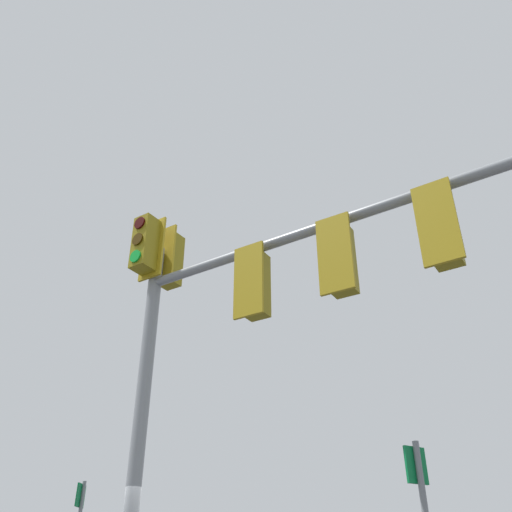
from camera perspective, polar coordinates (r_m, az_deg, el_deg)
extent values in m
cylinder|color=gray|center=(7.88, -11.97, -18.35)|extent=(0.20, 0.20, 6.03)
cylinder|color=gray|center=(7.25, 6.88, 3.01)|extent=(4.77, 3.47, 0.14)
cube|color=olive|center=(9.14, -8.74, -0.45)|extent=(0.42, 0.42, 0.90)
cube|color=#B29319|center=(9.03, -9.43, 0.01)|extent=(0.38, 0.29, 1.04)
cylinder|color=#360503|center=(9.40, -7.94, 0.71)|extent=(0.18, 0.14, 0.20)
cylinder|color=#3C2703|center=(9.25, -8.07, -0.88)|extent=(0.18, 0.14, 0.20)
cylinder|color=green|center=(9.10, -8.21, -2.52)|extent=(0.18, 0.14, 0.20)
cube|color=olive|center=(8.77, -11.28, 1.20)|extent=(0.42, 0.42, 0.90)
cube|color=#B29319|center=(8.87, -10.53, 0.72)|extent=(0.38, 0.29, 1.04)
cylinder|color=#360503|center=(8.84, -11.81, 3.33)|extent=(0.18, 0.14, 0.20)
cylinder|color=#3C2703|center=(8.68, -12.01, 1.68)|extent=(0.18, 0.14, 0.20)
cylinder|color=green|center=(8.52, -12.23, -0.03)|extent=(0.18, 0.14, 0.20)
cube|color=olive|center=(7.41, -0.05, -2.95)|extent=(0.42, 0.42, 0.90)
cube|color=#B29319|center=(7.28, -0.77, -2.43)|extent=(0.38, 0.28, 1.04)
cylinder|color=#360503|center=(7.67, 0.60, -1.45)|extent=(0.18, 0.14, 0.20)
cylinder|color=#3C2703|center=(7.53, 0.62, -3.44)|extent=(0.18, 0.14, 0.20)
cylinder|color=green|center=(7.40, 0.63, -5.51)|extent=(0.18, 0.14, 0.20)
cube|color=olive|center=(6.89, 8.63, -0.31)|extent=(0.42, 0.42, 0.90)
cube|color=#B29319|center=(6.76, 8.05, 0.31)|extent=(0.39, 0.28, 1.04)
cylinder|color=#360503|center=(7.18, 8.99, 1.19)|extent=(0.18, 0.14, 0.20)
cylinder|color=#3C2703|center=(7.03, 9.18, -0.89)|extent=(0.18, 0.14, 0.20)
cylinder|color=green|center=(6.88, 9.38, -3.06)|extent=(0.18, 0.14, 0.20)
cube|color=olive|center=(6.58, 18.43, 2.67)|extent=(0.42, 0.42, 0.90)
cube|color=#B29319|center=(6.43, 17.98, 3.37)|extent=(0.38, 0.29, 1.04)
cylinder|color=#360503|center=(6.87, 18.42, 4.13)|extent=(0.18, 0.14, 0.20)
cylinder|color=#3C2703|center=(6.71, 18.84, 2.01)|extent=(0.18, 0.14, 0.20)
cylinder|color=green|center=(6.57, 19.27, -0.19)|extent=(0.18, 0.14, 0.20)
cube|color=#0C7238|center=(6.60, 16.02, -19.85)|extent=(0.27, 0.15, 0.38)
cube|color=white|center=(6.61, 15.93, -19.88)|extent=(0.20, 0.11, 0.32)
cube|color=#0C7238|center=(11.82, -17.50, -22.32)|extent=(0.08, 0.39, 0.41)
cube|color=white|center=(11.82, -17.57, -22.31)|extent=(0.05, 0.33, 0.35)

